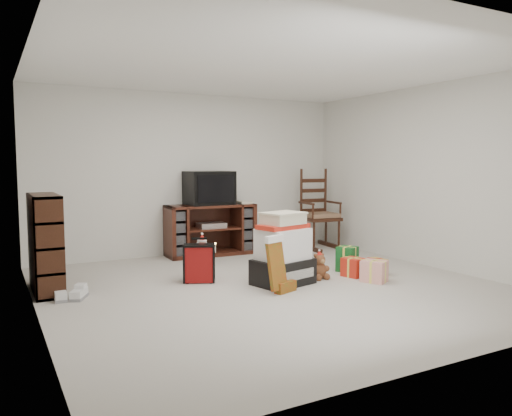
{
  "coord_description": "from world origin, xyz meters",
  "views": [
    {
      "loc": [
        -2.87,
        -4.87,
        1.44
      ],
      "look_at": [
        0.1,
        0.6,
        0.87
      ],
      "focal_mm": 35.0,
      "sensor_mm": 36.0,
      "label": 1
    }
  ],
  "objects_px": {
    "teddy_bear": "(319,268)",
    "crt_television": "(209,188)",
    "bookshelf": "(45,245)",
    "santa_figurine": "(293,253)",
    "mrs_claus_figurine": "(202,261)",
    "sneaker_pair": "(70,295)",
    "tv_stand": "(211,230)",
    "red_suitcase": "(199,263)",
    "rocking_chair": "(318,220)",
    "gift_cluster": "(359,266)",
    "gift_pile": "(283,254)"
  },
  "relations": [
    {
      "from": "teddy_bear",
      "to": "crt_television",
      "type": "height_order",
      "value": "crt_television"
    },
    {
      "from": "bookshelf",
      "to": "santa_figurine",
      "type": "relative_size",
      "value": 1.94
    },
    {
      "from": "mrs_claus_figurine",
      "to": "crt_television",
      "type": "height_order",
      "value": "crt_television"
    },
    {
      "from": "bookshelf",
      "to": "sneaker_pair",
      "type": "xyz_separation_m",
      "value": [
        0.18,
        -0.46,
        -0.47
      ]
    },
    {
      "from": "mrs_claus_figurine",
      "to": "bookshelf",
      "type": "bearing_deg",
      "value": 174.04
    },
    {
      "from": "teddy_bear",
      "to": "sneaker_pair",
      "type": "bearing_deg",
      "value": 170.39
    },
    {
      "from": "tv_stand",
      "to": "red_suitcase",
      "type": "height_order",
      "value": "tv_stand"
    },
    {
      "from": "santa_figurine",
      "to": "rocking_chair",
      "type": "bearing_deg",
      "value": 43.74
    },
    {
      "from": "rocking_chair",
      "to": "crt_television",
      "type": "distance_m",
      "value": 1.97
    },
    {
      "from": "tv_stand",
      "to": "bookshelf",
      "type": "height_order",
      "value": "bookshelf"
    },
    {
      "from": "mrs_claus_figurine",
      "to": "gift_cluster",
      "type": "distance_m",
      "value": 1.98
    },
    {
      "from": "gift_pile",
      "to": "crt_television",
      "type": "relative_size",
      "value": 1.17
    },
    {
      "from": "rocking_chair",
      "to": "red_suitcase",
      "type": "xyz_separation_m",
      "value": [
        -2.68,
        -1.33,
        -0.24
      ]
    },
    {
      "from": "gift_pile",
      "to": "santa_figurine",
      "type": "distance_m",
      "value": 0.88
    },
    {
      "from": "teddy_bear",
      "to": "red_suitcase",
      "type": "bearing_deg",
      "value": 158.67
    },
    {
      "from": "mrs_claus_figurine",
      "to": "gift_cluster",
      "type": "xyz_separation_m",
      "value": [
        1.77,
        -0.88,
        -0.09
      ]
    },
    {
      "from": "teddy_bear",
      "to": "rocking_chair",
      "type": "bearing_deg",
      "value": 54.85
    },
    {
      "from": "rocking_chair",
      "to": "red_suitcase",
      "type": "height_order",
      "value": "rocking_chair"
    },
    {
      "from": "gift_pile",
      "to": "sneaker_pair",
      "type": "distance_m",
      "value": 2.4
    },
    {
      "from": "gift_cluster",
      "to": "tv_stand",
      "type": "bearing_deg",
      "value": 115.49
    },
    {
      "from": "teddy_bear",
      "to": "santa_figurine",
      "type": "bearing_deg",
      "value": 87.26
    },
    {
      "from": "crt_television",
      "to": "sneaker_pair",
      "type": "bearing_deg",
      "value": -145.9
    },
    {
      "from": "santa_figurine",
      "to": "gift_cluster",
      "type": "bearing_deg",
      "value": -56.36
    },
    {
      "from": "red_suitcase",
      "to": "sneaker_pair",
      "type": "bearing_deg",
      "value": -153.38
    },
    {
      "from": "rocking_chair",
      "to": "gift_cluster",
      "type": "height_order",
      "value": "rocking_chair"
    },
    {
      "from": "santa_figurine",
      "to": "crt_television",
      "type": "xyz_separation_m",
      "value": [
        -0.58,
        1.49,
        0.83
      ]
    },
    {
      "from": "sneaker_pair",
      "to": "crt_television",
      "type": "xyz_separation_m",
      "value": [
        2.3,
        1.65,
        0.99
      ]
    },
    {
      "from": "red_suitcase",
      "to": "crt_television",
      "type": "height_order",
      "value": "crt_television"
    },
    {
      "from": "bookshelf",
      "to": "red_suitcase",
      "type": "relative_size",
      "value": 2.03
    },
    {
      "from": "bookshelf",
      "to": "gift_pile",
      "type": "xyz_separation_m",
      "value": [
        2.5,
        -0.97,
        -0.16
      ]
    },
    {
      "from": "rocking_chair",
      "to": "santa_figurine",
      "type": "distance_m",
      "value": 1.8
    },
    {
      "from": "tv_stand",
      "to": "mrs_claus_figurine",
      "type": "relative_size",
      "value": 2.54
    },
    {
      "from": "tv_stand",
      "to": "gift_cluster",
      "type": "distance_m",
      "value": 2.5
    },
    {
      "from": "bookshelf",
      "to": "gift_cluster",
      "type": "height_order",
      "value": "bookshelf"
    },
    {
      "from": "rocking_chair",
      "to": "gift_pile",
      "type": "height_order",
      "value": "rocking_chair"
    },
    {
      "from": "bookshelf",
      "to": "sneaker_pair",
      "type": "bearing_deg",
      "value": -69.24
    },
    {
      "from": "gift_cluster",
      "to": "bookshelf",
      "type": "bearing_deg",
      "value": 163.33
    },
    {
      "from": "santa_figurine",
      "to": "red_suitcase",
      "type": "bearing_deg",
      "value": -175.71
    },
    {
      "from": "sneaker_pair",
      "to": "rocking_chair",
      "type": "bearing_deg",
      "value": 30.58
    },
    {
      "from": "teddy_bear",
      "to": "sneaker_pair",
      "type": "height_order",
      "value": "teddy_bear"
    },
    {
      "from": "tv_stand",
      "to": "mrs_claus_figurine",
      "type": "bearing_deg",
      "value": -115.08
    },
    {
      "from": "gift_cluster",
      "to": "red_suitcase",
      "type": "bearing_deg",
      "value": 160.99
    },
    {
      "from": "sneaker_pair",
      "to": "gift_cluster",
      "type": "xyz_separation_m",
      "value": [
        3.39,
        -0.61,
        0.07
      ]
    },
    {
      "from": "teddy_bear",
      "to": "crt_television",
      "type": "xyz_separation_m",
      "value": [
        -0.55,
        2.13,
        0.91
      ]
    },
    {
      "from": "red_suitcase",
      "to": "mrs_claus_figurine",
      "type": "relative_size",
      "value": 0.98
    },
    {
      "from": "tv_stand",
      "to": "crt_television",
      "type": "height_order",
      "value": "crt_television"
    },
    {
      "from": "bookshelf",
      "to": "rocking_chair",
      "type": "height_order",
      "value": "rocking_chair"
    },
    {
      "from": "bookshelf",
      "to": "teddy_bear",
      "type": "distance_m",
      "value": 3.19
    },
    {
      "from": "tv_stand",
      "to": "mrs_claus_figurine",
      "type": "xyz_separation_m",
      "value": [
        -0.7,
        -1.37,
        -0.18
      ]
    },
    {
      "from": "tv_stand",
      "to": "gift_cluster",
      "type": "height_order",
      "value": "tv_stand"
    }
  ]
}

